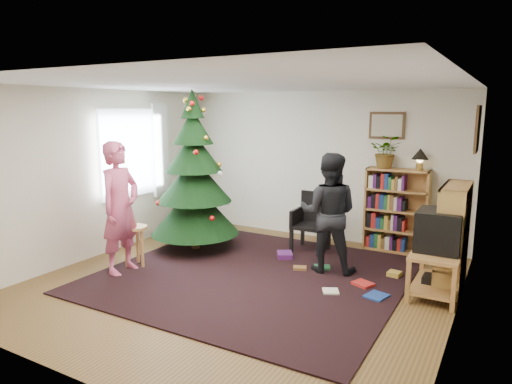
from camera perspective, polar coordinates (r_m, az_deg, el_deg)
The scene contains 23 objects.
floor at distance 5.99m, azimuth -1.76°, elevation -11.26°, with size 5.00×5.00×0.00m, color brown.
ceiling at distance 5.57m, azimuth -1.91°, elevation 13.39°, with size 5.00×5.00×0.00m, color white.
wall_back at distance 7.87m, azimuth 7.67°, elevation 3.29°, with size 5.00×0.02×2.50m, color silver.
wall_front at distance 3.79m, azimuth -21.94°, elevation -5.00°, with size 5.00×0.02×2.50m, color silver.
wall_left at distance 7.25m, azimuth -18.98°, elevation 2.23°, with size 0.02×5.00×2.50m, color silver.
wall_right at distance 4.86m, azimuth 24.24°, elevation -1.88°, with size 0.02×5.00×2.50m, color silver.
rug at distance 6.22m, azimuth -0.31°, elevation -10.29°, with size 3.80×3.60×0.02m, color black.
window_pane at distance 7.61m, azimuth -15.57°, elevation 4.66°, with size 0.04×1.20×1.40m, color silver.
curtain at distance 8.09m, azimuth -11.87°, elevation 5.14°, with size 0.06×0.35×1.60m, color white.
picture_back at distance 7.44m, azimuth 16.06°, elevation 7.99°, with size 0.55×0.03×0.42m.
picture_right at distance 6.52m, azimuth 25.98°, elevation 7.09°, with size 0.03×0.50×0.60m.
christmas_tree at distance 7.16m, azimuth -7.72°, elevation 0.94°, with size 1.38×1.38×2.51m.
bookshelf_back at distance 7.41m, azimuth 17.14°, elevation -2.11°, with size 0.95×0.30×1.30m.
bookshelf_right at distance 6.15m, azimuth 23.41°, elevation -5.03°, with size 0.30×0.95×1.30m.
tv_stand at distance 5.95m, azimuth 21.68°, elevation -8.77°, with size 0.54×0.98×0.55m.
crt_tv at distance 5.82m, azimuth 21.95°, elevation -4.47°, with size 0.51×0.55×0.48m.
armchair at distance 7.21m, azimuth 7.16°, elevation -3.45°, with size 0.51×0.51×0.92m.
stool at distance 6.63m, azimuth -14.91°, elevation -5.27°, with size 0.35×0.35×0.59m.
person_standing at distance 6.37m, azimuth -16.60°, elevation -1.94°, with size 0.65×0.43×1.79m, color #C95073.
person_by_chair at distance 6.23m, azimuth 9.06°, elevation -2.63°, with size 0.80×0.62×1.64m, color black.
potted_plant at distance 7.32m, azimuth 15.98°, elevation 4.86°, with size 0.46×0.40×0.51m, color gray.
table_lamp at distance 7.23m, azimuth 19.83°, elevation 4.32°, with size 0.25×0.25×0.33m.
floor_clutter at distance 6.21m, azimuth 10.06°, elevation -10.21°, with size 1.81×1.13×0.08m.
Camera 1 is at (2.89, -4.75, 2.20)m, focal length 32.00 mm.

